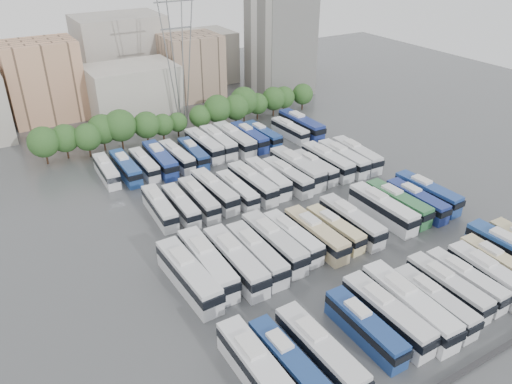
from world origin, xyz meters
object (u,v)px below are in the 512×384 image
apartment_tower (280,43)px  bus_r3_s12 (290,130)px  bus_r2_s13 (356,154)px  bus_r3_s4 (177,156)px  bus_r2_s11 (327,161)px  bus_r3_s8 (234,139)px  bus_r2_s3 (199,199)px  bus_r2_s9 (297,168)px  bus_r1_s6 (316,234)px  bus_r2_s5 (237,190)px  bus_r1_s0 (188,275)px  bus_r1_s5 (293,237)px  bus_r2_s4 (215,191)px  bus_r1_s8 (351,221)px  bus_r2_s6 (252,183)px  bus_r0_s1 (287,361)px  bus_r3_s7 (218,142)px  bus_r2_s10 (314,167)px  bus_r3_s9 (249,137)px  bus_r0_s2 (320,351)px  bus_r1_s1 (207,263)px  bus_r1_s3 (256,254)px  bus_r2_s12 (343,158)px  bus_r2_s1 (160,207)px  bus_r3_s10 (263,135)px  bus_r3_s6 (204,145)px  bus_r0_s4 (365,327)px  bus_r3_s13 (301,125)px  bus_r1_s13 (427,193)px  bus_r2_s2 (181,205)px  bus_r0_s6 (409,305)px  bus_r0_s11 (497,263)px  bus_r1_s12 (417,200)px  bus_r1_s10 (383,208)px  bus_r0_s9 (465,280)px  bus_r1_s4 (274,242)px  bus_r3_s5 (193,153)px  bus_r0_s12 (512,252)px  bus_r2_s7 (268,178)px  bus_r3_s1 (126,167)px  bus_r0_s7 (434,301)px  bus_r3_s3 (160,159)px  bus_r1_s11 (398,203)px  bus_r1_s2 (235,260)px  electricity_pylon (177,40)px

apartment_tower → bus_r3_s12: size_ratio=2.37×
bus_r2_s13 → bus_r3_s4: (-29.74, 17.25, -0.17)m
bus_r2_s11 → bus_r3_s8: bearing=118.6°
bus_r2_s3 → bus_r3_s8: bearing=49.0°
bus_r2_s9 → bus_r3_s4: bearing=133.5°
bus_r1_s6 → bus_r2_s5: size_ratio=1.11×
bus_r1_s0 → bus_r1_s5: bus_r1_s0 is taller
bus_r2_s11 → bus_r2_s4: bearing=178.3°
bus_r1_s8 → bus_r2_s6: size_ratio=1.00×
bus_r0_s1 → bus_r2_s9: (26.46, 36.11, 0.32)m
bus_r2_s13 → bus_r3_s7: 27.63m
bus_r2_s10 → bus_r3_s9: bearing=97.7°
bus_r0_s2 → bus_r1_s1: 19.81m
bus_r1_s3 → bus_r2_s12: (29.74, 17.97, -0.01)m
bus_r2_s13 → bus_r3_s4: bearing=152.8°
bus_r2_s1 → bus_r3_s10: size_ratio=1.01×
bus_r2_s3 → bus_r3_s6: size_ratio=0.93×
bus_r1_s8 → bus_r1_s5: bearing=173.8°
bus_r3_s8 → bus_r2_s11: bearing=-61.5°
bus_r2_s11 → bus_r3_s10: bearing=100.2°
bus_r0_s4 → bus_r3_s13: bearing=61.8°
bus_r2_s13 → bus_r3_s10: (-9.97, 18.11, -0.19)m
bus_r2_s11 → bus_r3_s6: bus_r2_s11 is taller
bus_r1_s13 → bus_r2_s2: 40.34m
bus_r0_s6 → bus_r0_s11: size_ratio=1.26×
bus_r0_s2 → bus_r1_s12: bus_r0_s2 is taller
bus_r1_s13 → bus_r3_s13: bus_r3_s13 is taller
bus_r1_s0 → bus_r2_s11: size_ratio=1.07×
bus_r1_s10 → bus_r2_s1: bearing=147.4°
bus_r0_s9 → bus_r3_s7: (-6.64, 55.09, 0.20)m
bus_r1_s4 → bus_r3_s5: bus_r1_s4 is taller
bus_r0_s4 → bus_r2_s5: size_ratio=1.04×
bus_r2_s6 → bus_r2_s13: size_ratio=0.99×
bus_r3_s5 → bus_r1_s13: bearing=-50.1°
bus_r0_s11 → bus_r3_s5: (-19.68, 52.73, 0.02)m
bus_r0_s12 → bus_r2_s7: 39.46m
bus_r3_s9 → bus_r3_s12: bus_r3_s9 is taller
bus_r3_s1 → bus_r3_s8: size_ratio=0.87×
bus_r0_s4 → bus_r1_s13: (29.68, 18.16, 0.11)m
bus_r1_s4 → bus_r0_s7: bearing=-64.4°
bus_r1_s13 → bus_r3_s3: bus_r3_s3 is taller
bus_r1_s11 → bus_r1_s2: bearing=179.1°
bus_r0_s4 → bus_r1_s5: size_ratio=0.98×
electricity_pylon → bus_r0_s11: (12.74, -73.92, -16.98)m
bus_r1_s2 → bus_r0_s2: bearing=-89.6°
bus_r2_s4 → bus_r3_s5: 16.45m
electricity_pylon → bus_r2_s7: bearing=-90.5°
bus_r1_s13 → bus_r3_s8: (-16.62, 35.97, 0.19)m
bus_r2_s12 → bus_r3_s13: bearing=80.4°
bus_r0_s6 → bus_r1_s12: 26.38m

